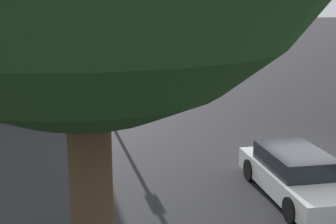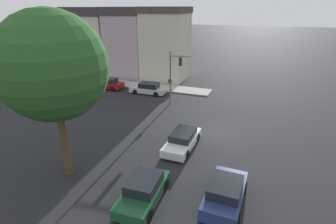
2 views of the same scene
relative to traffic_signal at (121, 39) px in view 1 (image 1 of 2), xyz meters
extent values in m
plane|color=black|center=(-5.93, -6.06, -3.86)|extent=(300.00, 300.00, 0.00)
cube|color=beige|center=(10.25, 5.00, 0.90)|extent=(6.28, 6.00, 9.53)
cylinder|color=#515456|center=(-0.02, 0.51, -0.89)|extent=(0.14, 0.14, 5.94)
cylinder|color=#515456|center=(0.12, -0.60, 1.58)|extent=(0.38, 2.23, 0.10)
cube|color=black|center=(0.12, -0.60, 1.03)|extent=(0.34, 0.34, 0.90)
sphere|color=red|center=(-0.07, -0.62, 1.33)|extent=(0.20, 0.20, 0.20)
sphere|color=#99660F|center=(-0.07, -0.62, 1.03)|extent=(0.20, 0.20, 0.20)
sphere|color=#0F511E|center=(-0.07, -0.62, 0.73)|extent=(0.20, 0.20, 0.20)
cube|color=black|center=(-0.20, 0.49, -1.17)|extent=(0.26, 0.37, 0.35)
sphere|color=orange|center=(-0.34, 0.47, -1.17)|extent=(0.18, 0.18, 0.18)
cube|color=silver|center=(-9.20, -3.87, -3.37)|extent=(4.78, 1.91, 0.61)
cube|color=black|center=(-9.02, -3.88, -2.81)|extent=(2.50, 1.64, 0.52)
cylinder|color=black|center=(-10.65, -2.99, -3.53)|extent=(0.68, 0.24, 0.67)
cylinder|color=black|center=(-7.76, -4.75, -3.53)|extent=(0.68, 0.24, 0.67)
cylinder|color=black|center=(-7.72, -3.06, -3.53)|extent=(0.68, 0.24, 0.67)
cube|color=#B7B7BC|center=(2.54, 4.47, -3.38)|extent=(1.89, 4.60, 0.63)
cube|color=black|center=(2.54, 4.29, -2.75)|extent=(1.64, 2.40, 0.62)
cylinder|color=black|center=(1.72, 3.04, -3.55)|extent=(0.23, 0.62, 0.62)
cylinder|color=black|center=(3.42, 3.07, -3.55)|extent=(0.23, 0.62, 0.62)
cylinder|color=red|center=(2.79, 1.51, -3.49)|extent=(0.20, 0.20, 0.75)
sphere|color=red|center=(2.79, 1.51, -3.05)|extent=(0.22, 0.22, 0.22)
camera|label=1|loc=(-20.62, 2.30, 1.54)|focal=50.00mm
camera|label=2|loc=(-26.63, -9.23, 6.47)|focal=28.00mm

